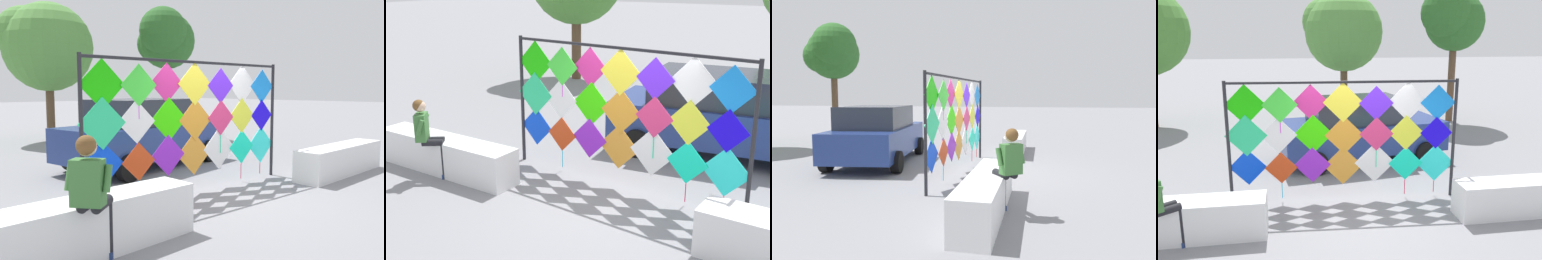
# 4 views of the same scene
# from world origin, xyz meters

# --- Properties ---
(ground) EXTENTS (120.00, 120.00, 0.00)m
(ground) POSITION_xyz_m (0.00, 0.00, 0.00)
(ground) COLOR gray
(plaza_ledge_left) EXTENTS (3.23, 0.64, 0.71)m
(plaza_ledge_left) POSITION_xyz_m (-3.44, -0.51, 0.35)
(plaza_ledge_left) COLOR white
(plaza_ledge_left) RESTS_ON ground
(plaza_ledge_right) EXTENTS (3.23, 0.64, 0.71)m
(plaza_ledge_right) POSITION_xyz_m (3.44, -0.51, 0.35)
(plaza_ledge_right) COLOR white
(plaza_ledge_right) RESTS_ON ground
(kite_display_rack) EXTENTS (4.88, 0.38, 2.62)m
(kite_display_rack) POSITION_xyz_m (-0.25, 0.75, 1.56)
(kite_display_rack) COLOR #232328
(kite_display_rack) RESTS_ON ground
(seated_vendor) EXTENTS (0.75, 0.70, 1.55)m
(seated_vendor) POSITION_xyz_m (-3.47, -0.88, 0.92)
(seated_vendor) COLOR black
(seated_vendor) RESTS_ON ground
(parked_car) EXTENTS (4.86, 2.77, 1.79)m
(parked_car) POSITION_xyz_m (0.64, 3.60, 0.91)
(parked_car) COLOR navy
(parked_car) RESTS_ON ground
(tree_broadleaf) EXTENTS (2.72, 2.69, 5.35)m
(tree_broadleaf) POSITION_xyz_m (5.16, 8.07, 4.13)
(tree_broadleaf) COLOR brown
(tree_broadleaf) RESTS_ON ground
(tree_far_right) EXTENTS (3.51, 3.43, 5.39)m
(tree_far_right) POSITION_xyz_m (1.04, 10.46, 3.75)
(tree_far_right) COLOR brown
(tree_far_right) RESTS_ON ground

